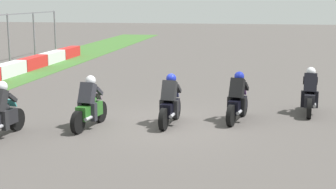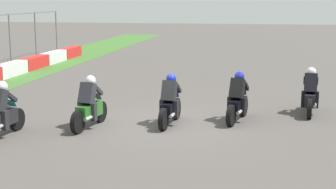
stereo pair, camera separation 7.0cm
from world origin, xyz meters
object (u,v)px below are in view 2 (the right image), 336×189
rider_lane_a (310,95)px  rider_lane_e (1,114)px  rider_lane_c (170,104)px  rider_lane_d (89,106)px  rider_lane_b (238,101)px

rider_lane_a → rider_lane_e: size_ratio=1.00×
rider_lane_c → rider_lane_d: 2.35m
rider_lane_c → rider_lane_d: bearing=114.3°
rider_lane_c → rider_lane_d: same height
rider_lane_d → rider_lane_e: same height
rider_lane_a → rider_lane_e: (-4.30, 8.42, 0.00)m
rider_lane_a → rider_lane_b: bearing=127.2°
rider_lane_b → rider_lane_d: size_ratio=0.99×
rider_lane_c → rider_lane_e: 4.74m
rider_lane_c → rider_lane_d: size_ratio=1.00×
rider_lane_c → rider_lane_b: bearing=-62.7°
rider_lane_a → rider_lane_c: 4.72m
rider_lane_d → rider_lane_e: (-1.36, 2.01, 0.00)m
rider_lane_a → rider_lane_e: bearing=122.5°
rider_lane_c → rider_lane_e: (-2.13, 4.23, 0.00)m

